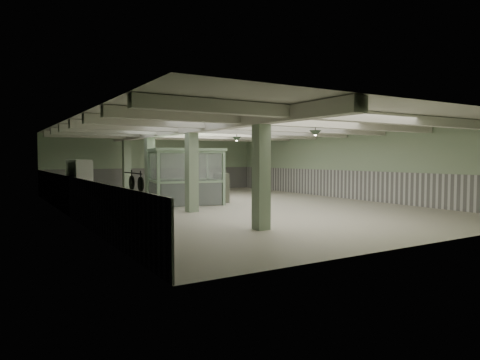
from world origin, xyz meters
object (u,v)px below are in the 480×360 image
walkin_cooler (80,189)px  filing_cabinet (222,188)px  guard_booth (185,167)px  prep_counter (111,217)px

walkin_cooler → filing_cabinet: (6.87, 1.51, -0.30)m
guard_booth → prep_counter: bearing=-119.7°
prep_counter → walkin_cooler: walkin_cooler is taller
guard_booth → filing_cabinet: (1.76, -0.35, -1.05)m
prep_counter → guard_booth: (5.03, 6.06, 1.30)m
walkin_cooler → guard_booth: (5.11, 1.86, 0.75)m
prep_counter → filing_cabinet: filing_cabinet is taller
prep_counter → guard_booth: size_ratio=1.36×
prep_counter → guard_booth: 7.98m
walkin_cooler → guard_booth: 5.50m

